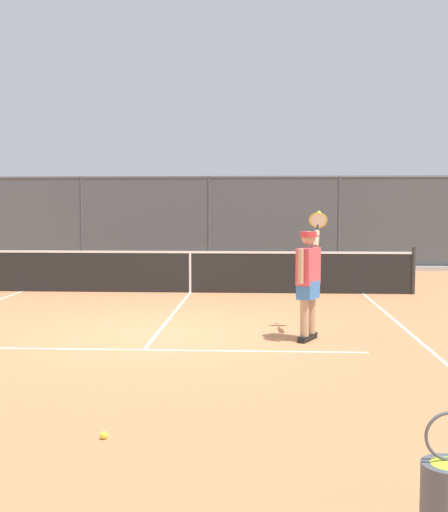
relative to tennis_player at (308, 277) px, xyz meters
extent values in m
plane|color=#C67A4C|center=(2.31, -0.38, -0.94)|extent=(60.00, 60.00, 0.00)
cube|color=white|center=(2.31, 0.79, -0.94)|extent=(6.16, 0.05, 0.01)
cube|color=white|center=(-1.64, 0.24, -0.94)|extent=(0.05, 10.99, 0.01)
cube|color=white|center=(2.31, -2.23, -0.94)|extent=(0.05, 6.04, 0.01)
cylinder|color=#474C51|center=(-1.74, -10.83, 0.52)|extent=(0.07, 0.07, 2.93)
cylinder|color=#474C51|center=(2.31, -10.83, 0.52)|extent=(0.07, 0.07, 2.93)
cylinder|color=#474C51|center=(6.36, -10.83, 0.52)|extent=(0.07, 0.07, 2.93)
cylinder|color=#474C51|center=(2.31, -10.83, 1.94)|extent=(16.20, 0.05, 0.05)
cube|color=#474C51|center=(2.31, -10.83, 0.52)|extent=(16.20, 0.02, 2.93)
cube|color=#235B2D|center=(2.31, -11.48, 0.43)|extent=(19.20, 0.90, 2.74)
cube|color=#ADADA8|center=(2.31, -10.65, -0.87)|extent=(17.20, 0.18, 0.15)
cylinder|color=#2D2D2D|center=(-2.75, -5.26, -0.41)|extent=(0.09, 0.09, 1.07)
cube|color=black|center=(2.31, -5.26, -0.49)|extent=(10.05, 0.02, 0.91)
cube|color=white|center=(2.31, -5.26, -0.01)|extent=(10.05, 0.04, 0.05)
cube|color=white|center=(2.31, -5.26, -0.49)|extent=(0.05, 0.04, 0.91)
cube|color=black|center=(0.06, 0.13, -0.90)|extent=(0.21, 0.28, 0.09)
cylinder|color=tan|center=(0.06, 0.13, -0.48)|extent=(0.13, 0.13, 0.75)
cube|color=black|center=(-0.05, -0.09, -0.90)|extent=(0.21, 0.28, 0.09)
cylinder|color=tan|center=(-0.05, -0.09, -0.48)|extent=(0.13, 0.13, 0.75)
cube|color=#3D7AC6|center=(0.00, 0.02, -0.19)|extent=(0.37, 0.45, 0.26)
cube|color=#DB4C56|center=(0.00, 0.02, 0.16)|extent=(0.39, 0.51, 0.54)
cylinder|color=tan|center=(0.13, 0.28, 0.18)|extent=(0.08, 0.08, 0.50)
cylinder|color=tan|center=(-0.14, -0.39, 0.54)|extent=(0.14, 0.38, 0.28)
sphere|color=tan|center=(0.00, 0.02, 0.58)|extent=(0.21, 0.21, 0.21)
cylinder|color=red|center=(0.00, 0.02, 0.63)|extent=(0.32, 0.32, 0.08)
cube|color=red|center=(-0.05, -0.08, 0.60)|extent=(0.24, 0.24, 0.02)
cylinder|color=black|center=(-0.18, -0.62, 0.69)|extent=(0.06, 0.17, 0.13)
torus|color=gold|center=(-0.21, -0.81, 0.82)|extent=(0.32, 0.22, 0.26)
cylinder|color=silver|center=(-0.21, -0.81, 0.82)|extent=(0.27, 0.17, 0.21)
sphere|color=#C1D138|center=(-0.23, -0.99, 0.94)|extent=(0.07, 0.07, 0.07)
sphere|color=#CCDB33|center=(2.04, 4.25, -0.91)|extent=(0.07, 0.07, 0.07)
cylinder|color=#4C5156|center=(-0.37, 5.94, -0.68)|extent=(0.32, 0.32, 0.52)
camera|label=1|loc=(0.72, 9.62, 1.04)|focal=45.85mm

